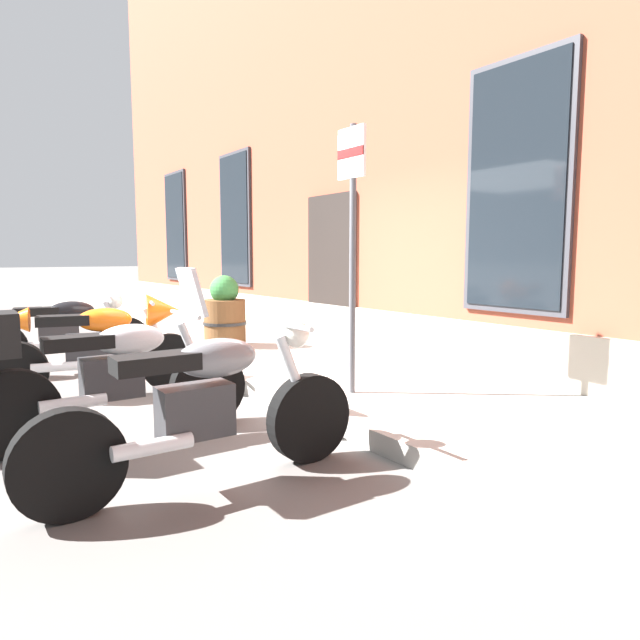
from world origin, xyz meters
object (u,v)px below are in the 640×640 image
at_px(motorcycle_black_naked, 65,334).
at_px(motorcycle_silver_touring, 103,371).
at_px(motorcycle_grey_naked, 207,409).
at_px(motorcycle_orange_sport, 104,341).
at_px(parking_sign, 352,222).
at_px(barrel_planter, 225,316).

bearing_deg(motorcycle_black_naked, motorcycle_silver_touring, -5.40).
distance_m(motorcycle_black_naked, motorcycle_grey_naked, 4.09).
distance_m(motorcycle_black_naked, motorcycle_silver_touring, 2.90).
bearing_deg(motorcycle_silver_touring, motorcycle_grey_naked, 14.63).
relative_size(motorcycle_black_naked, motorcycle_orange_sport, 1.01).
relative_size(motorcycle_orange_sport, motorcycle_grey_naked, 0.94).
bearing_deg(motorcycle_grey_naked, motorcycle_silver_touring, -165.37).
height_order(motorcycle_black_naked, parking_sign, parking_sign).
bearing_deg(motorcycle_black_naked, barrel_planter, 86.82).
bearing_deg(motorcycle_silver_touring, parking_sign, 80.80).
relative_size(motorcycle_grey_naked, parking_sign, 0.89).
xyz_separation_m(motorcycle_orange_sport, motorcycle_silver_touring, (1.49, -0.38, -0.01)).
bearing_deg(parking_sign, motorcycle_silver_touring, -99.20).
bearing_deg(motorcycle_grey_naked, parking_sign, 115.51).
relative_size(motorcycle_black_naked, barrel_planter, 2.07).
height_order(parking_sign, barrel_planter, parking_sign).
relative_size(motorcycle_orange_sport, parking_sign, 0.84).
bearing_deg(barrel_planter, motorcycle_black_naked, -93.18).
relative_size(motorcycle_grey_naked, barrel_planter, 2.18).
height_order(motorcycle_silver_touring, parking_sign, parking_sign).
height_order(motorcycle_grey_naked, barrel_planter, barrel_planter).
xyz_separation_m(motorcycle_black_naked, parking_sign, (3.23, 1.84, 1.24)).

